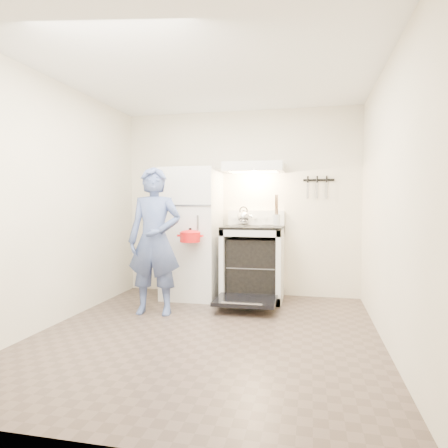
{
  "coord_description": "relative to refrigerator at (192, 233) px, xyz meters",
  "views": [
    {
      "loc": [
        0.95,
        -3.6,
        1.24
      ],
      "look_at": [
        -0.05,
        1.0,
        1.0
      ],
      "focal_mm": 32.0,
      "sensor_mm": 36.0,
      "label": 1
    }
  ],
  "objects": [
    {
      "name": "utensil_jar",
      "position": [
        1.13,
        -0.24,
        0.2
      ],
      "size": [
        0.09,
        0.09,
        0.13
      ],
      "primitive_type": "cylinder",
      "rotation": [
        0.0,
        0.0,
        -0.04
      ],
      "color": "silver",
      "rests_on": "cooktop"
    },
    {
      "name": "pizza_stone",
      "position": [
        0.87,
        -0.04,
        -0.4
      ],
      "size": [
        0.31,
        0.31,
        0.02
      ],
      "primitive_type": "cylinder",
      "color": "#816449",
      "rests_on": "oven_rack"
    },
    {
      "name": "backsplash",
      "position": [
        0.81,
        0.31,
        0.2
      ],
      "size": [
        0.76,
        0.07,
        0.2
      ],
      "primitive_type": "cube",
      "color": "silver",
      "rests_on": "cooktop"
    },
    {
      "name": "floor",
      "position": [
        0.58,
        -1.45,
        -0.85
      ],
      "size": [
        3.6,
        3.6,
        0.0
      ],
      "primitive_type": "plane",
      "color": "#4F4038",
      "rests_on": "ground"
    },
    {
      "name": "range_hood",
      "position": [
        0.81,
        0.1,
        0.86
      ],
      "size": [
        0.76,
        0.5,
        0.12
      ],
      "primitive_type": "cube",
      "color": "silver",
      "rests_on": "back_wall"
    },
    {
      "name": "dutch_oven",
      "position": [
        0.12,
        -0.47,
        -0.01
      ],
      "size": [
        0.32,
        0.25,
        0.21
      ],
      "primitive_type": null,
      "color": "red",
      "rests_on": "person"
    },
    {
      "name": "person",
      "position": [
        -0.18,
        -0.87,
        -0.03
      ],
      "size": [
        0.64,
        0.45,
        1.65
      ],
      "primitive_type": "imported",
      "rotation": [
        0.0,
        0.0,
        0.1
      ],
      "color": "navy",
      "rests_on": "floor"
    },
    {
      "name": "refrigerator",
      "position": [
        0.0,
        0.0,
        0.0
      ],
      "size": [
        0.7,
        0.7,
        1.7
      ],
      "primitive_type": "cube",
      "color": "silver",
      "rests_on": "floor"
    },
    {
      "name": "back_wall",
      "position": [
        0.58,
        0.35,
        0.4
      ],
      "size": [
        3.2,
        0.02,
        2.5
      ],
      "primitive_type": "cube",
      "color": "silver",
      "rests_on": "ground"
    },
    {
      "name": "cooktop",
      "position": [
        0.81,
        0.02,
        0.09
      ],
      "size": [
        0.76,
        0.65,
        0.03
      ],
      "primitive_type": "cube",
      "color": "black",
      "rests_on": "stove_body"
    },
    {
      "name": "stove_body",
      "position": [
        0.81,
        0.02,
        -0.39
      ],
      "size": [
        0.76,
        0.65,
        0.92
      ],
      "primitive_type": "cube",
      "color": "silver",
      "rests_on": "floor"
    },
    {
      "name": "knife_strip",
      "position": [
        1.63,
        0.33,
        0.7
      ],
      "size": [
        0.4,
        0.02,
        0.03
      ],
      "primitive_type": "cube",
      "color": "black",
      "rests_on": "back_wall"
    },
    {
      "name": "oven_rack",
      "position": [
        0.81,
        0.02,
        -0.41
      ],
      "size": [
        0.6,
        0.52,
        0.01
      ],
      "primitive_type": "cube",
      "color": "slate",
      "rests_on": "stove_body"
    },
    {
      "name": "tea_kettle",
      "position": [
        0.65,
        0.21,
        0.23
      ],
      "size": [
        0.21,
        0.17,
        0.25
      ],
      "primitive_type": null,
      "color": "#BCBCC1",
      "rests_on": "cooktop"
    },
    {
      "name": "oven_door",
      "position": [
        0.81,
        -0.57,
        -0.72
      ],
      "size": [
        0.7,
        0.54,
        0.04
      ],
      "primitive_type": "cube",
      "color": "black",
      "rests_on": "floor"
    }
  ]
}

